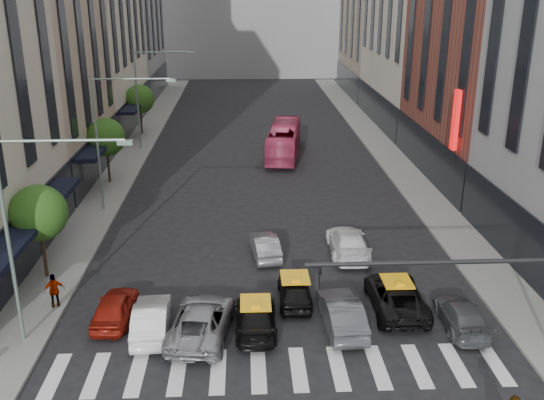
{
  "coord_description": "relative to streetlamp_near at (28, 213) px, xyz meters",
  "views": [
    {
      "loc": [
        -1.42,
        -18.91,
        14.49
      ],
      "look_at": [
        -0.03,
        10.43,
        4.0
      ],
      "focal_mm": 40.0,
      "sensor_mm": 36.0,
      "label": 1
    }
  ],
  "objects": [
    {
      "name": "tree_mid",
      "position": [
        -1.76,
        22.0,
        -2.25
      ],
      "size": [
        2.88,
        2.88,
        4.95
      ],
      "color": "black",
      "rests_on": "sidewalk_left"
    },
    {
      "name": "car_silver",
      "position": [
        6.64,
        0.23,
        -5.17
      ],
      "size": [
        3.09,
        5.54,
        1.46
      ],
      "primitive_type": "imported",
      "rotation": [
        0.0,
        0.0,
        3.01
      ],
      "color": "gray",
      "rests_on": "ground"
    },
    {
      "name": "building_right_b",
      "position": [
        27.04,
        23.0,
        7.1
      ],
      "size": [
        8.0,
        18.0,
        26.0
      ],
      "primitive_type": "cube",
      "color": "brown",
      "rests_on": "ground"
    },
    {
      "name": "car_row2_right",
      "position": [
        14.4,
        8.27,
        -5.17
      ],
      "size": [
        2.17,
        5.13,
        1.48
      ],
      "primitive_type": "imported",
      "rotation": [
        0.0,
        0.0,
        3.12
      ],
      "color": "white",
      "rests_on": "ground"
    },
    {
      "name": "liberty_sign",
      "position": [
        22.64,
        16.0,
        0.1
      ],
      "size": [
        0.3,
        0.7,
        4.0
      ],
      "color": "red",
      "rests_on": "ground"
    },
    {
      "name": "traffic_signal",
      "position": [
        17.74,
        -5.0,
        -1.43
      ],
      "size": [
        10.1,
        0.2,
        6.0
      ],
      "color": "black",
      "rests_on": "ground"
    },
    {
      "name": "pedestrian_far",
      "position": [
        -0.36,
        2.75,
        -4.91
      ],
      "size": [
        1.07,
        0.73,
        1.68
      ],
      "primitive_type": "imported",
      "rotation": [
        0.0,
        0.0,
        3.5
      ],
      "color": "gray",
      "rests_on": "sidewalk_left"
    },
    {
      "name": "car_grey_curb",
      "position": [
        18.15,
        0.27,
        -5.29
      ],
      "size": [
        1.84,
        4.26,
        1.22
      ],
      "primitive_type": "imported",
      "rotation": [
        0.0,
        0.0,
        3.11
      ],
      "color": "#474B50",
      "rests_on": "ground"
    },
    {
      "name": "sidewalk_right",
      "position": [
        21.54,
        26.0,
        -5.83
      ],
      "size": [
        3.0,
        96.0,
        0.15
      ],
      "primitive_type": "cube",
      "color": "slate",
      "rests_on": "ground"
    },
    {
      "name": "ground",
      "position": [
        10.04,
        -4.0,
        -5.9
      ],
      "size": [
        160.0,
        160.0,
        0.0
      ],
      "primitive_type": "plane",
      "color": "black",
      "rests_on": "ground"
    },
    {
      "name": "taxi_right",
      "position": [
        15.63,
        2.05,
        -5.19
      ],
      "size": [
        2.45,
        5.19,
        1.43
      ],
      "primitive_type": "imported",
      "rotation": [
        0.0,
        0.0,
        3.13
      ],
      "color": "black",
      "rests_on": "ground"
    },
    {
      "name": "taxi_left",
      "position": [
        9.01,
        0.58,
        -5.26
      ],
      "size": [
        1.83,
        4.47,
        1.3
      ],
      "primitive_type": "imported",
      "rotation": [
        0.0,
        0.0,
        3.14
      ],
      "color": "black",
      "rests_on": "ground"
    },
    {
      "name": "streetlamp_near",
      "position": [
        0.0,
        0.0,
        0.0
      ],
      "size": [
        5.38,
        0.25,
        9.0
      ],
      "color": "gray",
      "rests_on": "sidewalk_left"
    },
    {
      "name": "car_red",
      "position": [
        2.64,
        1.61,
        -5.23
      ],
      "size": [
        1.77,
        4.04,
        1.35
      ],
      "primitive_type": "imported",
      "rotation": [
        0.0,
        0.0,
        3.1
      ],
      "color": "maroon",
      "rests_on": "ground"
    },
    {
      "name": "bus",
      "position": [
        12.14,
        29.21,
        -4.47
      ],
      "size": [
        3.8,
        10.56,
        2.88
      ],
      "primitive_type": "imported",
      "rotation": [
        0.0,
        0.0,
        3.0
      ],
      "color": "#C33960",
      "rests_on": "ground"
    },
    {
      "name": "building_left_b",
      "position": [
        -6.96,
        24.0,
        6.1
      ],
      "size": [
        8.0,
        16.0,
        24.0
      ],
      "primitive_type": "cube",
      "color": "tan",
      "rests_on": "ground"
    },
    {
      "name": "car_white_front",
      "position": [
        4.43,
        0.5,
        -5.2
      ],
      "size": [
        1.73,
        4.33,
        1.4
      ],
      "primitive_type": "imported",
      "rotation": [
        0.0,
        0.0,
        3.2
      ],
      "color": "white",
      "rests_on": "ground"
    },
    {
      "name": "streetlamp_far",
      "position": [
        0.0,
        32.0,
        0.0
      ],
      "size": [
        5.38,
        0.25,
        9.0
      ],
      "color": "gray",
      "rests_on": "sidewalk_left"
    },
    {
      "name": "streetlamp_mid",
      "position": [
        0.0,
        16.0,
        0.0
      ],
      "size": [
        5.38,
        0.25,
        9.0
      ],
      "color": "gray",
      "rests_on": "sidewalk_left"
    },
    {
      "name": "tree_near",
      "position": [
        -1.76,
        6.0,
        -2.25
      ],
      "size": [
        2.88,
        2.88,
        4.95
      ],
      "color": "black",
      "rests_on": "sidewalk_left"
    },
    {
      "name": "car_row2_left",
      "position": [
        9.69,
        8.25,
        -5.26
      ],
      "size": [
        1.84,
        4.04,
        1.29
      ],
      "primitive_type": "imported",
      "rotation": [
        0.0,
        0.0,
        3.27
      ],
      "color": "#97989D",
      "rests_on": "ground"
    },
    {
      "name": "car_grey_mid",
      "position": [
        12.82,
        0.53,
        -5.17
      ],
      "size": [
        1.83,
        4.56,
        1.47
      ],
      "primitive_type": "imported",
      "rotation": [
        0.0,
        0.0,
        3.2
      ],
      "color": "#3D4045",
      "rests_on": "ground"
    },
    {
      "name": "taxi_center",
      "position": [
        10.94,
        2.91,
        -5.25
      ],
      "size": [
        1.6,
        3.87,
        1.31
      ],
      "primitive_type": "imported",
      "rotation": [
        0.0,
        0.0,
        3.13
      ],
      "color": "black",
      "rests_on": "ground"
    },
    {
      "name": "tree_far",
      "position": [
        -1.76,
        38.0,
        -2.25
      ],
      "size": [
        2.88,
        2.88,
        4.95
      ],
      "color": "black",
      "rests_on": "sidewalk_left"
    },
    {
      "name": "sidewalk_left",
      "position": [
        -1.46,
        26.0,
        -5.83
      ],
      "size": [
        3.0,
        96.0,
        0.15
      ],
      "primitive_type": "cube",
      "color": "slate",
      "rests_on": "ground"
    }
  ]
}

